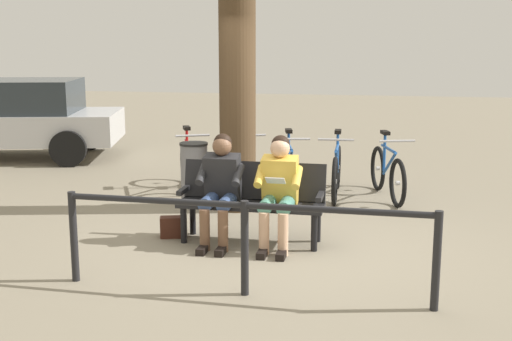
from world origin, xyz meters
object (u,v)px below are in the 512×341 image
at_px(person_companion, 220,184).
at_px(parked_car, 8,117).
at_px(bicycle_orange, 387,173).
at_px(bicycle_purple, 244,166).
at_px(bench, 252,196).
at_px(person_reading, 279,186).
at_px(bicycle_silver, 189,167).
at_px(handbag, 174,227).
at_px(tree_trunk, 237,73).
at_px(litter_bin, 194,175).
at_px(bicycle_blue, 336,172).
at_px(bicycle_green, 289,171).

xyz_separation_m(person_companion, parked_car, (5.17, -4.38, 0.11)).
distance_m(bicycle_orange, bicycle_purple, 2.09).
bearing_deg(bench, person_reading, 152.80).
bearing_deg(bicycle_silver, handbag, -12.45).
bearing_deg(tree_trunk, person_companion, 95.15).
bearing_deg(person_companion, bench, -152.85).
distance_m(litter_bin, bicycle_purple, 1.18).
relative_size(person_reading, tree_trunk, 0.34).
height_order(tree_trunk, bicycle_orange, tree_trunk).
distance_m(tree_trunk, bicycle_blue, 2.10).
relative_size(person_reading, person_companion, 1.00).
height_order(bicycle_orange, bicycle_purple, same).
bearing_deg(person_reading, parked_car, -36.40).
relative_size(person_reading, bicycle_silver, 0.77).
xyz_separation_m(bench, bicycle_green, (-0.11, -2.21, -0.15)).
bearing_deg(bicycle_orange, litter_bin, -84.66).
height_order(bicycle_green, bicycle_silver, same).
distance_m(person_companion, handbag, 0.80).
bearing_deg(bicycle_blue, bicycle_silver, -90.91).
distance_m(person_companion, bicycle_green, 2.43).
xyz_separation_m(bench, tree_trunk, (0.46, -1.33, 1.27)).
height_order(handbag, bicycle_green, bicycle_green).
bearing_deg(handbag, parked_car, -43.06).
height_order(litter_bin, bicycle_green, bicycle_green).
height_order(bicycle_purple, bicycle_silver, same).
relative_size(bicycle_orange, parked_car, 0.36).
relative_size(bench, bicycle_orange, 0.98).
bearing_deg(handbag, person_reading, 175.35).
bearing_deg(person_reading, litter_bin, -46.88).
distance_m(handbag, bicycle_green, 2.50).
distance_m(person_reading, bicycle_green, 2.41).
height_order(person_companion, tree_trunk, tree_trunk).
bearing_deg(tree_trunk, handbag, 72.62).
distance_m(person_reading, parked_car, 7.28).
distance_m(person_companion, litter_bin, 1.68).
height_order(person_companion, parked_car, parked_car).
height_order(bicycle_orange, bicycle_blue, same).
bearing_deg(bicycle_silver, litter_bin, -4.10).
relative_size(bench, bicycle_green, 0.97).
bearing_deg(bicycle_purple, bicycle_blue, 61.65).
distance_m(person_reading, tree_trunk, 2.02).
bearing_deg(bicycle_blue, handbag, -36.91).
bearing_deg(handbag, bicycle_green, -113.71).
bearing_deg(bench, bicycle_orange, -122.17).
bearing_deg(person_companion, litter_bin, -63.21).
bearing_deg(bicycle_silver, bench, 7.20).
xyz_separation_m(person_reading, bicycle_green, (0.21, -2.38, -0.31)).
height_order(handbag, litter_bin, litter_bin).
relative_size(bench, parked_car, 0.36).
xyz_separation_m(bicycle_green, bicycle_silver, (1.50, -0.04, 0.00)).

